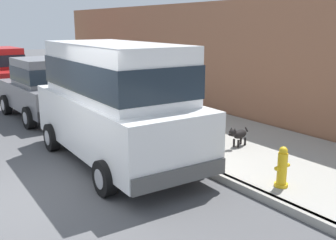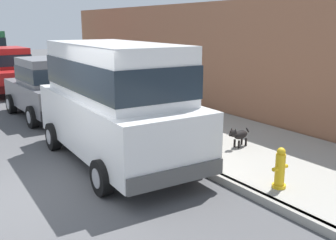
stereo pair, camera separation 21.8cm
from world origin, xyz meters
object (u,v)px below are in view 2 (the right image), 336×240
(dog_black, at_px, (239,135))
(fire_hydrant, at_px, (280,169))
(car_white_van, at_px, (115,97))
(car_red_sedan, at_px, (6,70))
(car_grey_hatchback, at_px, (48,87))

(dog_black, height_order, fire_hydrant, fire_hydrant)
(car_white_van, height_order, car_red_sedan, car_white_van)
(fire_hydrant, bearing_deg, dog_black, 63.66)
(car_white_van, height_order, dog_black, car_white_van)
(car_white_van, relative_size, car_grey_hatchback, 1.29)
(car_white_van, relative_size, dog_black, 6.60)
(car_red_sedan, distance_m, fire_hydrant, 13.76)
(car_grey_hatchback, xyz_separation_m, fire_hydrant, (1.46, -8.06, -0.50))
(car_red_sedan, relative_size, fire_hydrant, 6.40)
(car_grey_hatchback, distance_m, car_red_sedan, 5.61)
(car_grey_hatchback, bearing_deg, fire_hydrant, -79.73)
(car_grey_hatchback, bearing_deg, dog_black, -67.42)
(car_grey_hatchback, xyz_separation_m, dog_black, (2.49, -5.98, -0.55))
(car_red_sedan, relative_size, dog_black, 6.18)
(car_white_van, height_order, car_grey_hatchback, car_white_van)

